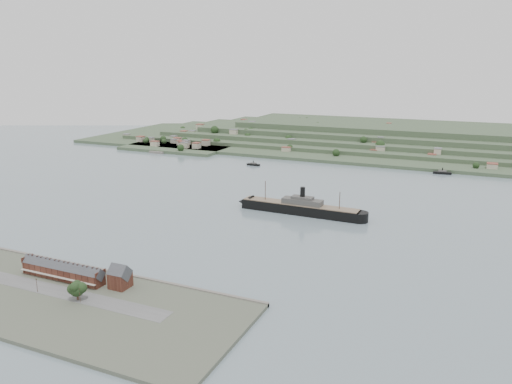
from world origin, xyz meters
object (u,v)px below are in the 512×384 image
at_px(gabled_building, 120,277).
at_px(steamship, 297,207).
at_px(terrace_row, 63,271).
at_px(fig_tree, 77,289).

relative_size(gabled_building, steamship, 0.12).
bearing_deg(steamship, gabled_building, -102.74).
xyz_separation_m(terrace_row, steamship, (77.76, 182.10, -1.74)).
bearing_deg(gabled_building, steamship, 77.26).
distance_m(steamship, fig_tree, 206.03).
bearing_deg(terrace_row, fig_tree, -33.05).
bearing_deg(fig_tree, steamship, 75.71).
relative_size(terrace_row, fig_tree, 5.13).
distance_m(terrace_row, steamship, 198.02).
distance_m(terrace_row, gabled_building, 37.74).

